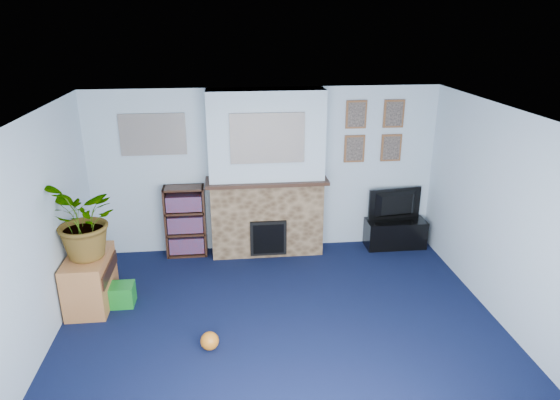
{
  "coord_description": "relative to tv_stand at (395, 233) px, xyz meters",
  "views": [
    {
      "loc": [
        -0.54,
        -4.66,
        3.31
      ],
      "look_at": [
        0.07,
        0.96,
        1.22
      ],
      "focal_mm": 32.0,
      "sensor_mm": 36.0,
      "label": 1
    }
  ],
  "objects": [
    {
      "name": "toy_tube",
      "position": [
        -4.21,
        -0.97,
        -0.15
      ],
      "size": [
        0.35,
        0.15,
        0.2
      ],
      "primitive_type": "cylinder",
      "rotation": [
        0.0,
        1.43,
        0.0
      ],
      "color": "blue",
      "rests_on": "ground"
    },
    {
      "name": "tv_stand",
      "position": [
        0.0,
        0.0,
        0.0
      ],
      "size": [
        0.89,
        0.38,
        0.42
      ],
      "primitive_type": "cube",
      "color": "black",
      "rests_on": "ground"
    },
    {
      "name": "potted_plant",
      "position": [
        -4.14,
        -1.23,
        0.9
      ],
      "size": [
        1.06,
        1.1,
        0.95
      ],
      "primitive_type": "imported",
      "rotation": [
        0.0,
        0.0,
        5.21
      ],
      "color": "#26661E",
      "rests_on": "sideboard"
    },
    {
      "name": "collage_main",
      "position": [
        -1.95,
        -0.19,
        1.55
      ],
      "size": [
        1.0,
        0.03,
        0.68
      ],
      "primitive_type": "cube",
      "color": "gray",
      "rests_on": "chimney_breast"
    },
    {
      "name": "portrait_tr",
      "position": [
        -0.1,
        0.2,
        1.77
      ],
      "size": [
        0.3,
        0.03,
        0.4
      ],
      "primitive_type": "cube",
      "color": "brown",
      "rests_on": "wall_back"
    },
    {
      "name": "bookshelf",
      "position": [
        -3.13,
        0.08,
        0.28
      ],
      "size": [
        0.58,
        0.28,
        1.05
      ],
      "color": "#331C12",
      "rests_on": "ground"
    },
    {
      "name": "chimney_breast",
      "position": [
        -1.95,
        0.02,
        0.96
      ],
      "size": [
        1.72,
        0.5,
        2.4
      ],
      "color": "brown",
      "rests_on": "ground"
    },
    {
      "name": "portrait_br",
      "position": [
        -0.1,
        0.2,
        1.27
      ],
      "size": [
        0.3,
        0.03,
        0.4
      ],
      "primitive_type": "cube",
      "color": "brown",
      "rests_on": "wall_back"
    },
    {
      "name": "collage_left",
      "position": [
        -3.5,
        0.21,
        1.55
      ],
      "size": [
        0.9,
        0.03,
        0.58
      ],
      "primitive_type": "cube",
      "color": "gray",
      "rests_on": "wall_back"
    },
    {
      "name": "mantel_candle",
      "position": [
        -1.72,
        -0.03,
        1.01
      ],
      "size": [
        0.05,
        0.05,
        0.17
      ],
      "primitive_type": "cylinder",
      "color": "#B2BFC6",
      "rests_on": "chimney_breast"
    },
    {
      "name": "wall_front",
      "position": [
        -1.95,
        -4.28,
        0.97
      ],
      "size": [
        5.0,
        0.04,
        2.4
      ],
      "primitive_type": "cube",
      "color": "silver",
      "rests_on": "ground"
    },
    {
      "name": "ceiling",
      "position": [
        -1.95,
        -2.03,
        2.17
      ],
      "size": [
        5.0,
        4.5,
        0.01
      ],
      "primitive_type": "cube",
      "color": "white",
      "rests_on": "wall_back"
    },
    {
      "name": "mantel_teddy",
      "position": [
        -2.43,
        -0.03,
        0.99
      ],
      "size": [
        0.14,
        0.14,
        0.14
      ],
      "primitive_type": "sphere",
      "color": "gray",
      "rests_on": "chimney_breast"
    },
    {
      "name": "portrait_tl",
      "position": [
        -0.65,
        0.2,
        1.77
      ],
      "size": [
        0.3,
        0.03,
        0.4
      ],
      "primitive_type": "cube",
      "color": "brown",
      "rests_on": "wall_back"
    },
    {
      "name": "portrait_bl",
      "position": [
        -0.65,
        0.2,
        1.27
      ],
      "size": [
        0.3,
        0.03,
        0.4
      ],
      "primitive_type": "cube",
      "color": "brown",
      "rests_on": "wall_back"
    },
    {
      "name": "mantel_can",
      "position": [
        -1.23,
        -0.03,
        0.99
      ],
      "size": [
        0.06,
        0.06,
        0.13
      ],
      "primitive_type": "cylinder",
      "color": "#198C26",
      "rests_on": "chimney_breast"
    },
    {
      "name": "green_crate",
      "position": [
        -3.85,
        -1.24,
        -0.08
      ],
      "size": [
        0.33,
        0.27,
        0.27
      ],
      "primitive_type": "cube",
      "rotation": [
        0.0,
        0.0,
        -0.0
      ],
      "color": "#198C26",
      "rests_on": "ground"
    },
    {
      "name": "toy_ball",
      "position": [
        -2.75,
        -2.23,
        -0.14
      ],
      "size": [
        0.2,
        0.2,
        0.2
      ],
      "primitive_type": "sphere",
      "color": "orange",
      "rests_on": "ground"
    },
    {
      "name": "wall_back",
      "position": [
        -1.95,
        0.22,
        0.97
      ],
      "size": [
        5.0,
        0.04,
        2.4
      ],
      "primitive_type": "cube",
      "color": "silver",
      "rests_on": "ground"
    },
    {
      "name": "mantel_clock",
      "position": [
        -1.92,
        -0.03,
        1.0
      ],
      "size": [
        0.1,
        0.06,
        0.14
      ],
      "primitive_type": "cube",
      "color": "gold",
      "rests_on": "chimney_breast"
    },
    {
      "name": "television",
      "position": [
        0.0,
        0.02,
        0.44
      ],
      "size": [
        0.84,
        0.21,
        0.48
      ],
      "primitive_type": "imported",
      "rotation": [
        0.0,
        0.0,
        3.27
      ],
      "color": "black",
      "rests_on": "tv_stand"
    },
    {
      "name": "wall_left",
      "position": [
        -4.45,
        -2.03,
        0.97
      ],
      "size": [
        0.04,
        4.5,
        2.4
      ],
      "primitive_type": "cube",
      "color": "silver",
      "rests_on": "ground"
    },
    {
      "name": "toy_block",
      "position": [
        -4.19,
        -1.18,
        -0.11
      ],
      "size": [
        0.19,
        0.19,
        0.2
      ],
      "primitive_type": "cube",
      "rotation": [
        0.0,
        0.0,
        -0.18
      ],
      "color": "#198C26",
      "rests_on": "ground"
    },
    {
      "name": "wall_right",
      "position": [
        0.55,
        -2.03,
        0.97
      ],
      "size": [
        0.04,
        4.5,
        2.4
      ],
      "primitive_type": "cube",
      "color": "silver",
      "rests_on": "ground"
    },
    {
      "name": "sideboard",
      "position": [
        -4.19,
        -1.18,
        0.12
      ],
      "size": [
        0.46,
        0.84,
        0.65
      ],
      "primitive_type": "cube",
      "color": "#BE743D",
      "rests_on": "ground"
    },
    {
      "name": "floor",
      "position": [
        -1.95,
        -2.03,
        -0.23
      ],
      "size": [
        5.0,
        4.5,
        0.01
      ],
      "primitive_type": "cube",
      "color": "#0E1536",
      "rests_on": "ground"
    }
  ]
}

